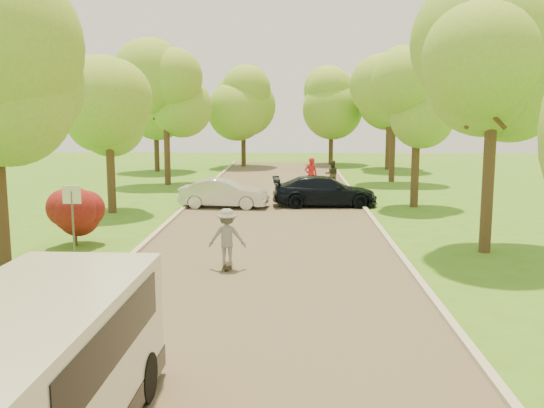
# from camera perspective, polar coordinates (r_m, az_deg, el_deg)

# --- Properties ---
(ground) EXTENTS (100.00, 100.00, 0.00)m
(ground) POSITION_cam_1_polar(r_m,az_deg,el_deg) (14.38, -1.25, -8.95)
(ground) COLOR #416F1A
(ground) RESTS_ON ground
(road) EXTENTS (8.00, 60.00, 0.01)m
(road) POSITION_cam_1_polar(r_m,az_deg,el_deg) (22.12, -0.15, -2.62)
(road) COLOR #4C4438
(road) RESTS_ON ground
(curb_left) EXTENTS (0.18, 60.00, 0.12)m
(curb_left) POSITION_cam_1_polar(r_m,az_deg,el_deg) (22.61, -10.47, -2.37)
(curb_left) COLOR #B2AD9E
(curb_left) RESTS_ON ground
(curb_right) EXTENTS (0.18, 60.00, 0.12)m
(curb_right) POSITION_cam_1_polar(r_m,az_deg,el_deg) (22.35, 10.29, -2.50)
(curb_right) COLOR #B2AD9E
(curb_right) RESTS_ON ground
(street_sign) EXTENTS (0.55, 0.06, 2.17)m
(street_sign) POSITION_cam_1_polar(r_m,az_deg,el_deg) (19.05, -18.29, -0.16)
(street_sign) COLOR #59595E
(street_sign) RESTS_ON ground
(red_shrub) EXTENTS (1.70, 1.70, 1.95)m
(red_shrub) POSITION_cam_1_polar(r_m,az_deg,el_deg) (20.69, -18.12, -0.78)
(red_shrub) COLOR #382619
(red_shrub) RESTS_ON ground
(tree_l_mida) EXTENTS (4.71, 4.60, 7.39)m
(tree_l_mida) POSITION_cam_1_polar(r_m,az_deg,el_deg) (16.29, -24.24, 10.82)
(tree_l_mida) COLOR #382619
(tree_l_mida) RESTS_ON ground
(tree_l_midb) EXTENTS (4.30, 4.20, 6.62)m
(tree_l_midb) POSITION_cam_1_polar(r_m,az_deg,el_deg) (26.76, -14.78, 8.94)
(tree_l_midb) COLOR #382619
(tree_l_midb) RESTS_ON ground
(tree_l_far) EXTENTS (4.92, 4.80, 7.79)m
(tree_l_far) POSITION_cam_1_polar(r_m,az_deg,el_deg) (36.40, -9.66, 10.38)
(tree_l_far) COLOR #382619
(tree_l_far) RESTS_ON ground
(tree_r_mida) EXTENTS (5.13, 5.00, 7.95)m
(tree_r_mida) POSITION_cam_1_polar(r_m,az_deg,el_deg) (19.74, 20.80, 11.59)
(tree_r_mida) COLOR #382619
(tree_r_mida) RESTS_ON ground
(tree_r_midb) EXTENTS (4.51, 4.40, 7.01)m
(tree_r_midb) POSITION_cam_1_polar(r_m,az_deg,el_deg) (28.29, 13.94, 9.55)
(tree_r_midb) COLOR #382619
(tree_r_midb) RESTS_ON ground
(tree_r_far) EXTENTS (5.33, 5.20, 8.34)m
(tree_r_far) POSITION_cam_1_polar(r_m,az_deg,el_deg) (38.26, 11.77, 10.78)
(tree_r_far) COLOR #382619
(tree_r_far) RESTS_ON ground
(tree_bg_a) EXTENTS (5.12, 5.00, 7.72)m
(tree_bg_a) POSITION_cam_1_polar(r_m,az_deg,el_deg) (44.71, -10.66, 9.83)
(tree_bg_a) COLOR #382619
(tree_bg_a) RESTS_ON ground
(tree_bg_b) EXTENTS (5.12, 5.00, 7.95)m
(tree_bg_b) POSITION_cam_1_polar(r_m,az_deg,el_deg) (46.30, 11.27, 10.05)
(tree_bg_b) COLOR #382619
(tree_bg_b) RESTS_ON ground
(tree_bg_c) EXTENTS (4.92, 4.80, 7.33)m
(tree_bg_c) POSITION_cam_1_polar(r_m,az_deg,el_deg) (47.81, -2.47, 9.54)
(tree_bg_c) COLOR #382619
(tree_bg_c) RESTS_ON ground
(tree_bg_d) EXTENTS (5.12, 5.00, 7.72)m
(tree_bg_d) POSITION_cam_1_polar(r_m,az_deg,el_deg) (49.81, 5.89, 9.81)
(tree_bg_d) COLOR #382619
(tree_bg_d) RESTS_ON ground
(minivan) EXTENTS (2.31, 5.67, 2.10)m
(minivan) POSITION_cam_1_polar(r_m,az_deg,el_deg) (8.22, -22.40, -15.36)
(minivan) COLOR silver
(minivan) RESTS_ON ground
(silver_sedan) EXTENTS (4.11, 1.78, 1.32)m
(silver_sedan) POSITION_cam_1_polar(r_m,az_deg,el_deg) (27.60, -4.54, 1.01)
(silver_sedan) COLOR silver
(silver_sedan) RESTS_ON ground
(dark_sedan) EXTENTS (4.91, 2.21, 1.40)m
(dark_sedan) POSITION_cam_1_polar(r_m,az_deg,el_deg) (28.05, 4.97, 1.21)
(dark_sedan) COLOR black
(dark_sedan) RESTS_ON ground
(longboard) EXTENTS (0.25, 0.83, 0.10)m
(longboard) POSITION_cam_1_polar(r_m,az_deg,el_deg) (17.03, -4.22, -5.83)
(longboard) COLOR black
(longboard) RESTS_ON ground
(skateboarder) EXTENTS (1.05, 0.62, 1.60)m
(skateboarder) POSITION_cam_1_polar(r_m,az_deg,el_deg) (16.84, -4.25, -3.14)
(skateboarder) COLOR slate
(skateboarder) RESTS_ON longboard
(person_striped) EXTENTS (0.78, 0.59, 1.92)m
(person_striped) POSITION_cam_1_polar(r_m,az_deg,el_deg) (32.42, 3.68, 2.71)
(person_striped) COLOR red
(person_striped) RESTS_ON ground
(person_olive) EXTENTS (0.79, 0.63, 1.57)m
(person_olive) POSITION_cam_1_polar(r_m,az_deg,el_deg) (34.79, 5.66, 2.82)
(person_olive) COLOR #2E321E
(person_olive) RESTS_ON ground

